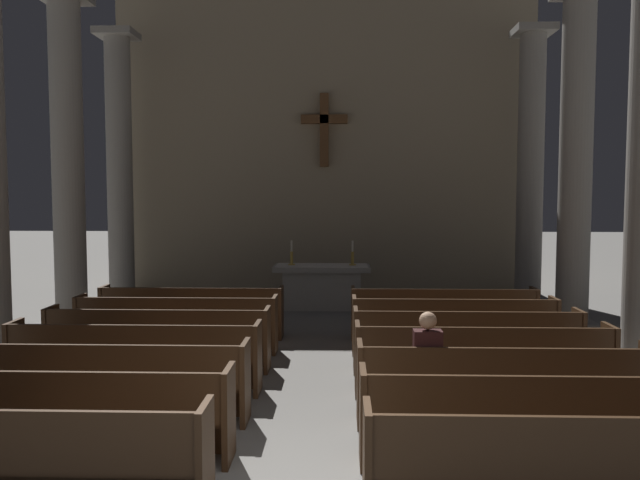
{
  "coord_description": "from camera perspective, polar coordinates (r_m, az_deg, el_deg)",
  "views": [
    {
      "loc": [
        0.45,
        -5.11,
        2.65
      ],
      "look_at": [
        0.0,
        8.28,
        1.69
      ],
      "focal_mm": 36.33,
      "sensor_mm": 36.0,
      "label": 1
    }
  ],
  "objects": [
    {
      "name": "pew_left_row_5",
      "position": [
        10.1,
        -14.06,
        -8.43
      ],
      "size": [
        3.34,
        0.5,
        0.95
      ],
      "color": "#422B19",
      "rests_on": "ground"
    },
    {
      "name": "pew_right_row_2",
      "position": [
        6.8,
        18.21,
        -14.72
      ],
      "size": [
        3.34,
        0.5,
        0.95
      ],
      "color": "#422B19",
      "rests_on": "ground"
    },
    {
      "name": "pew_left_row_2",
      "position": [
        7.1,
        -21.62,
        -14.0
      ],
      "size": [
        3.34,
        0.5,
        0.95
      ],
      "color": "#422B19",
      "rests_on": "ground"
    },
    {
      "name": "candlestick_left",
      "position": [
        14.88,
        -2.52,
        -1.54
      ],
      "size": [
        0.16,
        0.16,
        0.56
      ],
      "color": "#B79338",
      "rests_on": "altar"
    },
    {
      "name": "pew_left_row_1",
      "position": [
        6.16,
        -25.89,
        -16.94
      ],
      "size": [
        3.34,
        0.5,
        0.95
      ],
      "color": "#422B19",
      "rests_on": "ground"
    },
    {
      "name": "column_right_fourth",
      "position": [
        16.05,
        18.04,
        5.75
      ],
      "size": [
        0.91,
        0.91,
        6.5
      ],
      "color": "gray",
      "rests_on": "ground"
    },
    {
      "name": "pew_right_row_5",
      "position": [
        9.89,
        12.79,
        -8.67
      ],
      "size": [
        3.34,
        0.5,
        0.95
      ],
      "color": "#422B19",
      "rests_on": "ground"
    },
    {
      "name": "pew_right_row_3",
      "position": [
        7.81,
        15.9,
        -12.18
      ],
      "size": [
        3.34,
        0.5,
        0.95
      ],
      "color": "#422B19",
      "rests_on": "ground"
    },
    {
      "name": "pew_left_row_6",
      "position": [
        11.14,
        -12.49,
        -7.23
      ],
      "size": [
        3.34,
        0.5,
        0.95
      ],
      "color": "#422B19",
      "rests_on": "ground"
    },
    {
      "name": "column_left_fourth",
      "position": [
        16.32,
        -17.23,
        5.74
      ],
      "size": [
        0.91,
        0.91,
        6.5
      ],
      "color": "gray",
      "rests_on": "ground"
    },
    {
      "name": "column_left_third",
      "position": [
        13.57,
        -21.32,
        6.01
      ],
      "size": [
        0.91,
        0.91,
        6.5
      ],
      "color": "gray",
      "rests_on": "ground"
    },
    {
      "name": "lone_worshipper",
      "position": [
        7.63,
        9.36,
        -10.79
      ],
      "size": [
        0.32,
        0.43,
        1.32
      ],
      "color": "#26262B",
      "rests_on": "ground"
    },
    {
      "name": "pew_right_row_4",
      "position": [
        8.84,
        14.15,
        -10.22
      ],
      "size": [
        3.34,
        0.5,
        0.95
      ],
      "color": "#422B19",
      "rests_on": "ground"
    },
    {
      "name": "altar",
      "position": [
        14.92,
        0.18,
        -4.04
      ],
      "size": [
        2.2,
        0.9,
        1.01
      ],
      "color": "#A8A399",
      "rests_on": "ground"
    },
    {
      "name": "pew_left_row_7",
      "position": [
        12.19,
        -11.2,
        -6.23
      ],
      "size": [
        3.34,
        0.5,
        0.95
      ],
      "color": "#422B19",
      "rests_on": "ground"
    },
    {
      "name": "pew_right_row_7",
      "position": [
        12.02,
        10.8,
        -6.37
      ],
      "size": [
        3.34,
        0.5,
        0.95
      ],
      "color": "#422B19",
      "rests_on": "ground"
    },
    {
      "name": "pew_right_row_1",
      "position": [
        5.82,
        21.4,
        -18.09
      ],
      "size": [
        3.34,
        0.5,
        0.95
      ],
      "color": "#422B19",
      "rests_on": "ground"
    },
    {
      "name": "pew_left_row_3",
      "position": [
        8.07,
        -18.44,
        -11.71
      ],
      "size": [
        3.34,
        0.5,
        0.95
      ],
      "color": "#422B19",
      "rests_on": "ground"
    },
    {
      "name": "pew_right_row_6",
      "position": [
        10.95,
        11.7,
        -7.41
      ],
      "size": [
        3.34,
        0.5,
        0.95
      ],
      "color": "#422B19",
      "rests_on": "ground"
    },
    {
      "name": "column_right_third",
      "position": [
        13.25,
        21.58,
        6.06
      ],
      "size": [
        0.91,
        0.91,
        6.5
      ],
      "color": "gray",
      "rests_on": "ground"
    },
    {
      "name": "pew_left_row_4",
      "position": [
        9.07,
        -16.0,
        -9.89
      ],
      "size": [
        3.34,
        0.5,
        0.95
      ],
      "color": "#422B19",
      "rests_on": "ground"
    },
    {
      "name": "candlestick_right",
      "position": [
        14.84,
        2.88,
        -1.56
      ],
      "size": [
        0.16,
        0.16,
        0.56
      ],
      "color": "#B79338",
      "rests_on": "altar"
    },
    {
      "name": "apse_with_cross",
      "position": [
        16.94,
        0.4,
        8.27
      ],
      "size": [
        10.73,
        0.47,
        7.75
      ],
      "color": "gray",
      "rests_on": "ground"
    }
  ]
}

